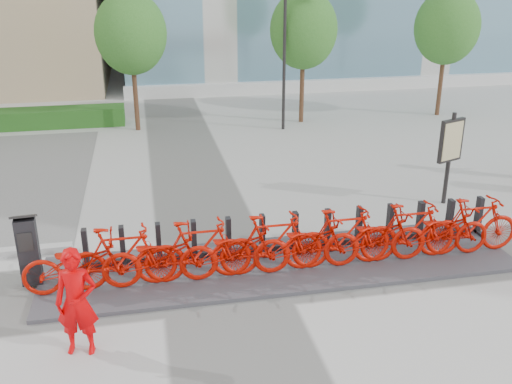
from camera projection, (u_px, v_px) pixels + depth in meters
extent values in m
plane|color=#B7B7B3|center=(222.00, 279.00, 11.24)|extent=(120.00, 120.00, 0.00)
cube|color=#1F6520|center=(46.00, 118.00, 22.25)|extent=(6.00, 1.20, 0.70)
cylinder|color=#533423|center=(135.00, 91.00, 21.39)|extent=(0.18, 0.18, 3.00)
ellipsoid|color=#2B6D1E|center=(131.00, 33.00, 20.64)|extent=(2.60, 2.60, 2.99)
cylinder|color=#533423|center=(302.00, 85.00, 22.60)|extent=(0.18, 0.18, 3.00)
ellipsoid|color=#2B6D1E|center=(304.00, 30.00, 21.85)|extent=(2.60, 2.60, 2.99)
cylinder|color=#533423|center=(441.00, 79.00, 23.72)|extent=(0.18, 0.18, 3.00)
ellipsoid|color=#2B6D1E|center=(447.00, 27.00, 22.96)|extent=(2.60, 2.60, 2.99)
cylinder|color=black|center=(284.00, 63.00, 21.14)|extent=(0.12, 0.12, 5.00)
cube|color=#44434A|center=(282.00, 264.00, 11.74)|extent=(9.60, 2.40, 0.08)
imported|color=#BB0E01|center=(81.00, 264.00, 10.48)|extent=(2.13, 0.74, 1.12)
imported|color=#BB0E01|center=(121.00, 257.00, 10.59)|extent=(2.07, 0.58, 1.24)
imported|color=#BB0E01|center=(160.00, 257.00, 10.75)|extent=(2.13, 0.74, 1.12)
imported|color=#BB0E01|center=(198.00, 250.00, 10.86)|extent=(2.07, 0.58, 1.24)
imported|color=#BB0E01|center=(236.00, 250.00, 11.02)|extent=(2.13, 0.74, 1.12)
imported|color=#BB0E01|center=(272.00, 244.00, 11.13)|extent=(2.07, 0.58, 1.24)
imported|color=#BB0E01|center=(307.00, 243.00, 11.28)|extent=(2.13, 0.74, 1.12)
imported|color=#BB0E01|center=(342.00, 237.00, 11.40)|extent=(2.07, 0.58, 1.24)
imported|color=#BB0E01|center=(375.00, 237.00, 11.55)|extent=(2.13, 0.74, 1.12)
imported|color=#BB0E01|center=(409.00, 231.00, 11.66)|extent=(2.07, 0.58, 1.24)
imported|color=#BB0E01|center=(441.00, 231.00, 11.82)|extent=(2.13, 0.74, 1.12)
imported|color=#BB0E01|center=(473.00, 225.00, 11.93)|extent=(2.07, 0.58, 1.24)
cube|color=black|center=(29.00, 251.00, 10.74)|extent=(0.40, 0.35, 1.33)
cube|color=black|center=(23.00, 217.00, 10.49)|extent=(0.48, 0.41, 0.17)
cube|color=black|center=(25.00, 242.00, 10.49)|extent=(0.27, 0.04, 0.37)
imported|color=#E30004|center=(77.00, 302.00, 8.79)|extent=(0.71, 0.53, 1.79)
cylinder|color=black|center=(449.00, 159.00, 14.54)|extent=(0.11, 0.11, 2.41)
cube|color=black|center=(451.00, 140.00, 14.36)|extent=(0.77, 0.40, 1.10)
cube|color=#C7BB85|center=(453.00, 141.00, 14.30)|extent=(0.64, 0.27, 0.96)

